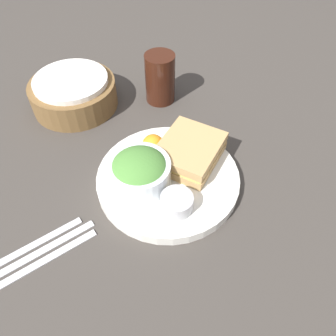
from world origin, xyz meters
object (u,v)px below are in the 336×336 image
object	(u,v)px
fork	(39,263)
plate	(168,179)
sandwich	(189,151)
spoon	(31,246)
dressing_cup	(177,203)
knife	(35,255)
bread_basket	(74,93)
salad_bowl	(140,171)
drink_glass	(160,78)

from	to	relation	value
fork	plate	bearing A→B (deg)	-176.03
sandwich	spoon	world-z (taller)	sandwich
dressing_cup	plate	bearing A→B (deg)	64.00
sandwich	knife	bearing A→B (deg)	179.72
spoon	bread_basket	bearing A→B (deg)	-126.15
plate	sandwich	world-z (taller)	sandwich
plate	dressing_cup	xyz separation A→B (m)	(-0.03, -0.07, 0.02)
sandwich	spoon	size ratio (longest dim) A/B	0.90
dressing_cup	fork	distance (m)	0.24
plate	spoon	bearing A→B (deg)	173.83
bread_basket	spoon	xyz separation A→B (m)	(-0.23, -0.29, -0.03)
knife	spoon	xyz separation A→B (m)	(0.00, 0.02, 0.00)
salad_bowl	spoon	distance (m)	0.22
drink_glass	fork	distance (m)	0.46
fork	salad_bowl	bearing A→B (deg)	-170.81
dressing_cup	drink_glass	world-z (taller)	drink_glass
spoon	plate	bearing A→B (deg)	176.03
bread_basket	spoon	distance (m)	0.37
plate	bread_basket	distance (m)	0.32
sandwich	drink_glass	bearing A→B (deg)	67.72
drink_glass	knife	xyz separation A→B (m)	(-0.40, -0.21, -0.05)
fork	drink_glass	bearing A→B (deg)	-148.68
sandwich	knife	distance (m)	0.32
knife	salad_bowl	bearing A→B (deg)	-175.65
sandwich	dressing_cup	bearing A→B (deg)	-140.08
dressing_cup	drink_glass	size ratio (longest dim) A/B	0.49
bread_basket	salad_bowl	bearing A→B (deg)	-93.62
drink_glass	knife	size ratio (longest dim) A/B	0.56
knife	drink_glass	bearing A→B (deg)	-150.63
sandwich	dressing_cup	distance (m)	0.12
plate	fork	distance (m)	0.26
dressing_cup	salad_bowl	bearing A→B (deg)	101.17
plate	salad_bowl	bearing A→B (deg)	159.94
bread_basket	plate	bearing A→B (deg)	-84.59
salad_bowl	spoon	xyz separation A→B (m)	(-0.21, 0.01, -0.05)
dressing_cup	spoon	xyz separation A→B (m)	(-0.23, 0.09, -0.03)
plate	bread_basket	bearing A→B (deg)	95.41
salad_bowl	drink_glass	world-z (taller)	drink_glass
salad_bowl	bread_basket	distance (m)	0.30
sandwich	bread_basket	xyz separation A→B (m)	(-0.09, 0.31, -0.01)
salad_bowl	bread_basket	xyz separation A→B (m)	(0.02, 0.30, -0.02)
salad_bowl	bread_basket	size ratio (longest dim) A/B	0.57
fork	spoon	size ratio (longest dim) A/B	1.11
salad_bowl	fork	world-z (taller)	salad_bowl
plate	knife	size ratio (longest dim) A/B	1.30
fork	knife	size ratio (longest dim) A/B	0.95
bread_basket	drink_glass	bearing A→B (deg)	-30.42
plate	spoon	distance (m)	0.26
bread_basket	spoon	size ratio (longest dim) A/B	1.11
sandwich	bread_basket	bearing A→B (deg)	105.75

